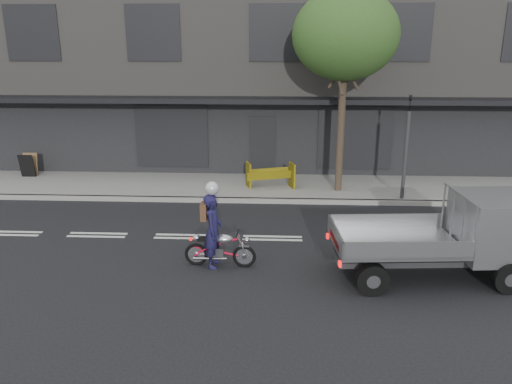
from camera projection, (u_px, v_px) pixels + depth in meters
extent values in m
plane|color=black|center=(272.00, 238.00, 13.44)|extent=(80.00, 80.00, 0.00)
cube|color=gray|center=(275.00, 187.00, 17.91)|extent=(32.00, 3.20, 0.15)
cube|color=gray|center=(274.00, 201.00, 16.38)|extent=(32.00, 0.20, 0.15)
cube|color=slate|center=(277.00, 66.00, 23.10)|extent=(26.00, 10.00, 8.00)
cylinder|color=#382B21|center=(340.00, 137.00, 16.78)|extent=(0.24, 0.24, 4.00)
ellipsoid|color=#244A1B|center=(345.00, 35.00, 15.83)|extent=(3.40, 3.40, 2.89)
cylinder|color=#2D2D30|center=(405.00, 158.00, 16.01)|extent=(0.12, 0.12, 3.00)
imported|color=black|center=(410.00, 103.00, 15.51)|extent=(0.08, 0.10, 0.50)
torus|color=black|center=(196.00, 254.00, 11.77)|extent=(0.56, 0.11, 0.55)
torus|color=black|center=(244.00, 256.00, 11.66)|extent=(0.56, 0.11, 0.55)
cube|color=#2D2D30|center=(218.00, 252.00, 11.69)|extent=(0.29, 0.21, 0.23)
ellipsoid|color=silver|center=(224.00, 239.00, 11.58)|extent=(0.46, 0.28, 0.23)
cube|color=black|center=(207.00, 239.00, 11.63)|extent=(0.45, 0.22, 0.07)
cylinder|color=black|center=(238.00, 233.00, 11.50)|extent=(0.06, 0.49, 0.03)
imported|color=#1A173F|center=(213.00, 231.00, 11.54)|extent=(0.46, 0.67, 1.77)
cylinder|color=black|center=(372.00, 279.00, 10.36)|extent=(0.70, 0.30, 0.68)
cylinder|color=black|center=(356.00, 250.00, 11.82)|extent=(0.70, 0.30, 0.68)
cylinder|color=black|center=(509.00, 278.00, 10.43)|extent=(0.70, 0.30, 0.68)
cylinder|color=black|center=(476.00, 249.00, 11.89)|extent=(0.70, 0.30, 0.68)
cube|color=#2D2D30|center=(428.00, 257.00, 11.08)|extent=(4.19, 1.21, 0.13)
cube|color=#A2A3A7|center=(494.00, 226.00, 10.91)|extent=(1.65, 1.73, 1.35)
cube|color=black|center=(497.00, 209.00, 10.80)|extent=(1.46, 1.63, 0.49)
cube|color=#9F9FA3|center=(395.00, 243.00, 10.97)|extent=(2.82, 1.95, 0.09)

